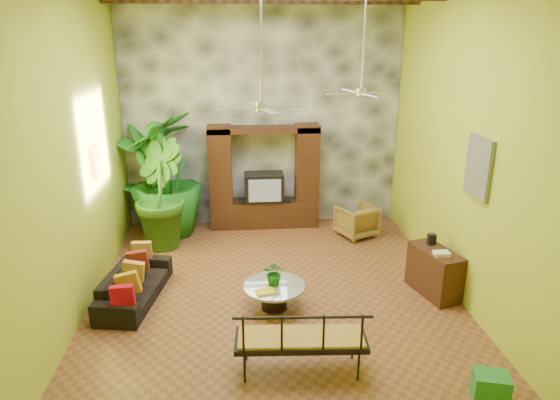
{
  "coord_description": "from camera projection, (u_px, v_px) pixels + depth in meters",
  "views": [
    {
      "loc": [
        -0.55,
        -7.4,
        4.2
      ],
      "look_at": [
        0.1,
        0.2,
        1.6
      ],
      "focal_mm": 32.0,
      "sensor_mm": 36.0,
      "label": 1
    }
  ],
  "objects": [
    {
      "name": "ground",
      "position": [
        275.0,
        294.0,
        8.38
      ],
      "size": [
        7.0,
        7.0,
        0.0
      ],
      "primitive_type": "plane",
      "color": "brown",
      "rests_on": "ground"
    },
    {
      "name": "back_wall",
      "position": [
        262.0,
        113.0,
        10.87
      ],
      "size": [
        6.0,
        0.02,
        5.0
      ],
      "primitive_type": "cube",
      "color": "gold",
      "rests_on": "ground"
    },
    {
      "name": "left_wall",
      "position": [
        71.0,
        152.0,
        7.33
      ],
      "size": [
        0.02,
        7.0,
        5.0
      ],
      "primitive_type": "cube",
      "color": "gold",
      "rests_on": "ground"
    },
    {
      "name": "right_wall",
      "position": [
        465.0,
        145.0,
        7.81
      ],
      "size": [
        0.02,
        7.0,
        5.0
      ],
      "primitive_type": "cube",
      "color": "gold",
      "rests_on": "ground"
    },
    {
      "name": "stone_accent_wall",
      "position": [
        263.0,
        113.0,
        10.82
      ],
      "size": [
        5.98,
        0.1,
        4.98
      ],
      "primitive_type": "cube",
      "color": "#3C3F45",
      "rests_on": "ground"
    },
    {
      "name": "entertainment_center",
      "position": [
        264.0,
        185.0,
        11.03
      ],
      "size": [
        2.4,
        0.55,
        2.3
      ],
      "color": "black",
      "rests_on": "ground"
    },
    {
      "name": "ceiling_fan_front",
      "position": [
        262.0,
        91.0,
        6.89
      ],
      "size": [
        1.28,
        1.28,
        1.86
      ],
      "color": "silver",
      "rests_on": "ceiling"
    },
    {
      "name": "ceiling_fan_back",
      "position": [
        362.0,
        80.0,
        8.54
      ],
      "size": [
        1.28,
        1.28,
        1.86
      ],
      "color": "silver",
      "rests_on": "ceiling"
    },
    {
      "name": "wall_art_mask",
      "position": [
        95.0,
        162.0,
        8.41
      ],
      "size": [
        0.06,
        0.32,
        0.55
      ],
      "primitive_type": "cube",
      "color": "orange",
      "rests_on": "left_wall"
    },
    {
      "name": "wall_art_painting",
      "position": [
        479.0,
        167.0,
        7.31
      ],
      "size": [
        0.06,
        0.7,
        0.9
      ],
      "primitive_type": "cube",
      "color": "teal",
      "rests_on": "right_wall"
    },
    {
      "name": "sofa",
      "position": [
        135.0,
        284.0,
        8.15
      ],
      "size": [
        1.02,
        1.94,
        0.54
      ],
      "primitive_type": "imported",
      "rotation": [
        0.0,
        0.0,
        1.4
      ],
      "color": "black",
      "rests_on": "ground"
    },
    {
      "name": "wicker_armchair",
      "position": [
        357.0,
        221.0,
        10.68
      ],
      "size": [
        0.96,
        0.97,
        0.68
      ],
      "primitive_type": "imported",
      "rotation": [
        0.0,
        0.0,
        3.56
      ],
      "color": "brown",
      "rests_on": "ground"
    },
    {
      "name": "tall_plant_a",
      "position": [
        147.0,
        178.0,
        10.77
      ],
      "size": [
        1.41,
        1.49,
        2.35
      ],
      "primitive_type": "imported",
      "rotation": [
        0.0,
        0.0,
        0.94
      ],
      "color": "#1D661B",
      "rests_on": "ground"
    },
    {
      "name": "tall_plant_b",
      "position": [
        158.0,
        193.0,
        9.99
      ],
      "size": [
        1.35,
        1.49,
        2.21
      ],
      "primitive_type": "imported",
      "rotation": [
        0.0,
        0.0,
        1.94
      ],
      "color": "#2C661A",
      "rests_on": "ground"
    },
    {
      "name": "tall_plant_c",
      "position": [
        166.0,
        175.0,
        10.49
      ],
      "size": [
        2.0,
        2.0,
        2.65
      ],
      "primitive_type": "imported",
      "rotation": [
        0.0,
        0.0,
        4.23
      ],
      "color": "#185D18",
      "rests_on": "ground"
    },
    {
      "name": "coffee_table",
      "position": [
        274.0,
        293.0,
        7.9
      ],
      "size": [
        0.98,
        0.98,
        0.4
      ],
      "rotation": [
        0.0,
        0.0,
        0.05
      ],
      "color": "black",
      "rests_on": "ground"
    },
    {
      "name": "centerpiece_plant",
      "position": [
        275.0,
        273.0,
        7.81
      ],
      "size": [
        0.4,
        0.36,
        0.39
      ],
      "primitive_type": "imported",
      "rotation": [
        0.0,
        0.0,
        -0.17
      ],
      "color": "#1C5E18",
      "rests_on": "coffee_table"
    },
    {
      "name": "yellow_tray",
      "position": [
        265.0,
        292.0,
        7.62
      ],
      "size": [
        0.32,
        0.26,
        0.03
      ],
      "primitive_type": "cube",
      "rotation": [
        0.0,
        0.0,
        0.24
      ],
      "color": "yellow",
      "rests_on": "coffee_table"
    },
    {
      "name": "iron_bench",
      "position": [
        302.0,
        338.0,
        6.27
      ],
      "size": [
        1.71,
        0.7,
        0.57
      ],
      "rotation": [
        0.0,
        0.0,
        -0.06
      ],
      "color": "black",
      "rests_on": "ground"
    },
    {
      "name": "side_console",
      "position": [
        434.0,
        272.0,
        8.29
      ],
      "size": [
        0.69,
        1.07,
        0.79
      ],
      "primitive_type": "cube",
      "rotation": [
        0.0,
        0.0,
        0.27
      ],
      "color": "#362011",
      "rests_on": "ground"
    },
    {
      "name": "green_bin",
      "position": [
        491.0,
        387.0,
        5.93
      ],
      "size": [
        0.47,
        0.4,
        0.36
      ],
      "primitive_type": "cube",
      "rotation": [
        0.0,
        0.0,
        -0.27
      ],
      "color": "#1E7027",
      "rests_on": "ground"
    }
  ]
}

